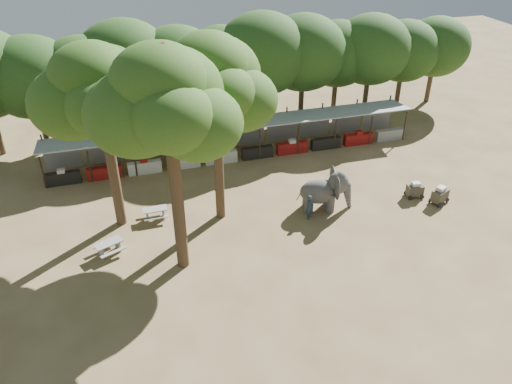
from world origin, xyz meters
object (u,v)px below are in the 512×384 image
object	(u,v)px
yard_tree_back	(212,83)
cart_back	(415,190)
elephant	(326,191)
handler	(310,207)
picnic_table_far	(155,212)
cart_front	(440,195)
yard_tree_center	(165,104)
yard_tree_left	(98,94)
picnic_table_near	(109,246)

from	to	relation	value
yard_tree_back	cart_back	distance (m)	15.30
elephant	handler	xyz separation A→B (m)	(-1.33, -0.73, -0.51)
picnic_table_far	cart_front	bearing A→B (deg)	-11.83
yard_tree_center	cart_back	size ratio (longest dim) A/B	9.90
cart_front	cart_back	bearing A→B (deg)	114.25
yard_tree_left	elephant	bearing A→B (deg)	-9.86
cart_back	handler	bearing A→B (deg)	-170.23
picnic_table_near	picnic_table_far	bearing A→B (deg)	20.08
picnic_table_near	cart_back	bearing A→B (deg)	-22.10
picnic_table_near	cart_front	distance (m)	20.81
picnic_table_far	cart_back	distance (m)	16.91
yard_tree_center	yard_tree_back	xyz separation A→B (m)	(3.00, 4.00, -0.67)
cart_front	elephant	bearing A→B (deg)	145.32
handler	cart_back	bearing A→B (deg)	-55.22
yard_tree_back	handler	size ratio (longest dim) A/B	6.99
picnic_table_far	cart_back	bearing A→B (deg)	-8.99
yard_tree_back	cart_back	world-z (taller)	yard_tree_back
yard_tree_left	yard_tree_back	bearing A→B (deg)	-9.46
yard_tree_left	cart_back	size ratio (longest dim) A/B	9.07
yard_tree_center	picnic_table_near	size ratio (longest dim) A/B	6.25
picnic_table_far	cart_front	world-z (taller)	cart_front
elephant	handler	world-z (taller)	elephant
yard_tree_back	handler	distance (m)	9.60
yard_tree_back	picnic_table_far	distance (m)	8.94
picnic_table_near	cart_front	world-z (taller)	cart_front
picnic_table_near	cart_back	size ratio (longest dim) A/B	1.59
yard_tree_back	cart_front	size ratio (longest dim) A/B	7.97
yard_tree_left	cart_front	world-z (taller)	yard_tree_left
yard_tree_back	picnic_table_near	xyz separation A→B (m)	(-6.68, -2.09, -8.05)
picnic_table_near	picnic_table_far	distance (m)	3.96
yard_tree_center	handler	bearing A→B (deg)	13.87
picnic_table_far	cart_front	distance (m)	18.24
yard_tree_back	cart_front	xyz separation A→B (m)	(14.12, -2.66, -7.96)
picnic_table_near	cart_front	xyz separation A→B (m)	(20.81, -0.56, 0.09)
elephant	cart_front	bearing A→B (deg)	0.63
handler	yard_tree_center	bearing A→B (deg)	136.03
yard_tree_left	handler	distance (m)	13.86
yard_tree_left	picnic_table_near	world-z (taller)	yard_tree_left
yard_tree_center	picnic_table_far	xyz separation A→B (m)	(-0.82, 4.64, -8.73)
yard_tree_center	picnic_table_far	bearing A→B (deg)	99.99
yard_tree_back	handler	bearing A→B (deg)	-19.89
yard_tree_back	cart_front	bearing A→B (deg)	-10.66
yard_tree_left	elephant	size ratio (longest dim) A/B	3.10
handler	picnic_table_far	distance (m)	9.53
elephant	picnic_table_far	distance (m)	10.70
yard_tree_center	handler	world-z (taller)	yard_tree_center
handler	cart_front	size ratio (longest dim) A/B	1.14
handler	picnic_table_near	bearing A→B (deg)	122.91
picnic_table_far	yard_tree_center	bearing A→B (deg)	-81.42
yard_tree_left	cart_front	bearing A→B (deg)	-10.30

